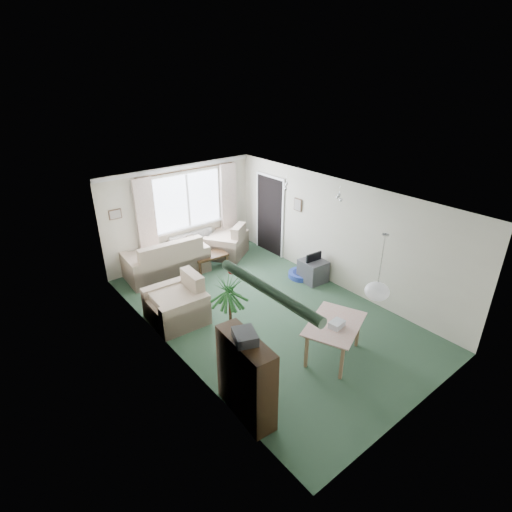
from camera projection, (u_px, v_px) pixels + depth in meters
ground at (265, 313)px, 8.01m from camera, size 6.50×6.50×0.00m
window at (187, 201)px, 9.75m from camera, size 1.80×0.03×1.30m
curtain_rod at (187, 170)px, 9.37m from camera, size 2.60×0.03×0.03m
curtain_left at (146, 221)px, 9.13m from camera, size 0.45×0.08×2.00m
curtain_right at (229, 202)px, 10.43m from camera, size 0.45×0.08×2.00m
radiator at (191, 242)px, 10.20m from camera, size 1.20×0.10×0.55m
doorway at (270, 216)px, 10.25m from camera, size 0.03×0.95×2.00m
pendant_lamp at (377, 291)px, 5.87m from camera, size 0.36×0.36×0.36m
tinsel_garland at (268, 290)px, 4.33m from camera, size 1.60×1.60×0.12m
bauble_cluster_a at (286, 184)px, 8.43m from camera, size 0.20×0.20×0.20m
bauble_cluster_b at (339, 195)px, 7.75m from camera, size 0.20×0.20×0.20m
wall_picture_back at (115, 214)px, 8.71m from camera, size 0.28×0.03×0.22m
wall_picture_right at (298, 205)px, 9.31m from camera, size 0.03×0.24×0.30m
sofa at (165, 256)px, 9.32m from camera, size 1.93×1.11×0.93m
armchair_corner at (226, 240)px, 10.28m from camera, size 1.31×1.29×0.86m
armchair_left at (175, 300)px, 7.59m from camera, size 1.02×1.07×0.92m
coffee_table at (210, 261)px, 9.69m from camera, size 0.85×0.51×0.37m
photo_frame at (206, 252)px, 9.58m from camera, size 0.12×0.07×0.16m
bookshelf at (246, 377)px, 5.46m from camera, size 0.42×1.05×1.25m
hifi_box at (245, 337)px, 5.14m from camera, size 0.39×0.43×0.14m
houseplant at (230, 316)px, 6.53m from camera, size 0.71×0.71×1.55m
dining_table at (333, 340)px, 6.69m from camera, size 1.22×1.04×0.65m
gift_box at (337, 325)px, 6.44m from camera, size 0.27×0.21×0.12m
tv_cube at (313, 271)px, 9.10m from camera, size 0.54×0.59×0.51m
pet_bed at (301, 274)px, 9.35m from camera, size 0.72×0.72×0.12m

